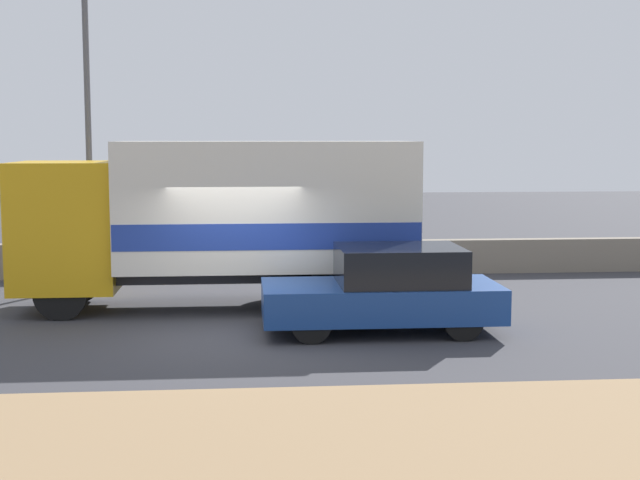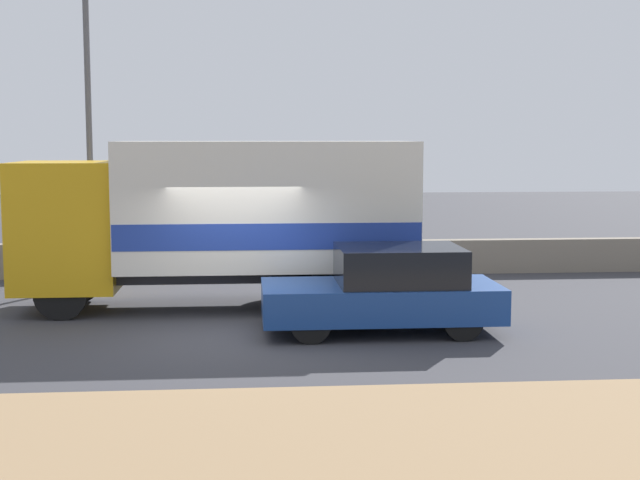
{
  "view_description": "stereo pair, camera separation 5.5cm",
  "coord_description": "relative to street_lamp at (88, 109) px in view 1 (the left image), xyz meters",
  "views": [
    {
      "loc": [
        0.16,
        -15.24,
        3.39
      ],
      "look_at": [
        1.59,
        1.25,
        1.5
      ],
      "focal_mm": 50.0,
      "sensor_mm": 36.0,
      "label": 1
    },
    {
      "loc": [
        0.21,
        -15.24,
        3.39
      ],
      "look_at": [
        1.59,
        1.25,
        1.5
      ],
      "focal_mm": 50.0,
      "sensor_mm": 36.0,
      "label": 2
    }
  ],
  "objects": [
    {
      "name": "stone_wall_backdrop",
      "position": [
        3.34,
        1.04,
        -3.62
      ],
      "size": [
        60.0,
        0.35,
        0.85
      ],
      "color": "gray",
      "rests_on": "ground_plane"
    },
    {
      "name": "box_truck",
      "position": [
        3.22,
        -3.15,
        -2.19
      ],
      "size": [
        7.79,
        2.47,
        3.33
      ],
      "rotation": [
        0.0,
        0.0,
        3.14
      ],
      "color": "gold",
      "rests_on": "ground_plane"
    },
    {
      "name": "dirt_shoulder_foreground",
      "position": [
        3.34,
        -11.59,
        -4.03
      ],
      "size": [
        60.0,
        4.94,
        0.04
      ],
      "color": "#937551",
      "rests_on": "ground_plane"
    },
    {
      "name": "street_lamp",
      "position": [
        0.0,
        0.0,
        0.0
      ],
      "size": [
        0.56,
        0.28,
        6.99
      ],
      "color": "#4C4C51",
      "rests_on": "ground_plane"
    },
    {
      "name": "car_hatchback",
      "position": [
        6.0,
        -5.6,
        -3.3
      ],
      "size": [
        4.14,
        1.86,
        1.51
      ],
      "rotation": [
        0.0,
        0.0,
        3.14
      ],
      "color": "navy",
      "rests_on": "ground_plane"
    },
    {
      "name": "ground_plane",
      "position": [
        3.34,
        -5.62,
        -4.05
      ],
      "size": [
        80.0,
        80.0,
        0.0
      ],
      "primitive_type": "plane",
      "color": "#38383D"
    }
  ]
}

